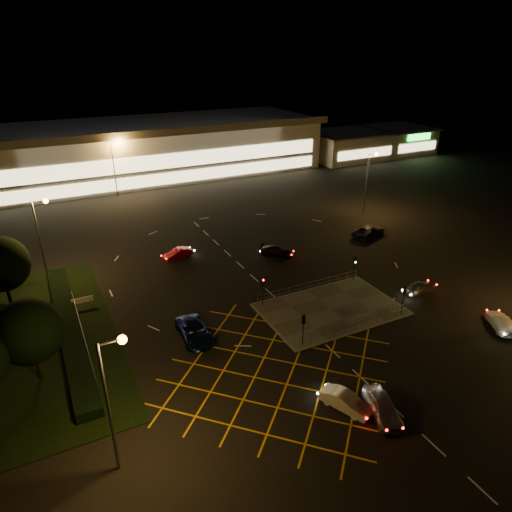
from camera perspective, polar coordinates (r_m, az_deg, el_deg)
name	(u,v)px	position (r m, az deg, el deg)	size (l,w,h in m)	color
ground	(304,305)	(49.35, 6.05, -6.13)	(180.00, 180.00, 0.00)	black
pedestrian_island	(331,309)	(48.93, 9.31, -6.56)	(14.00, 9.00, 0.12)	#4C4944
grass_verge	(13,346)	(48.55, -28.09, -9.85)	(18.00, 30.00, 0.08)	black
hedge	(69,328)	(48.11, -22.30, -8.29)	(2.00, 26.00, 1.00)	black
supermarket	(149,148)	(101.92, -13.23, 12.99)	(72.00, 26.50, 10.50)	beige
retail_unit_a	(347,145)	(115.21, 11.28, 13.43)	(18.80, 14.80, 6.35)	beige
retail_unit_b	(398,139)	(125.50, 17.28, 13.74)	(14.80, 14.80, 6.35)	beige
streetlight_sw	(113,388)	(29.92, -17.49, -15.43)	(1.78, 0.56, 10.03)	slate
streetlight_nw	(42,229)	(56.40, -25.19, 3.03)	(1.78, 0.56, 10.03)	slate
streetlight_ne	(369,175)	(75.49, 13.99, 9.82)	(1.78, 0.56, 10.03)	slate
streetlight_far_left	(116,161)	(86.40, -17.15, 11.32)	(1.78, 0.56, 10.03)	slate
streetlight_far_right	(301,139)	(102.57, 5.67, 14.30)	(1.78, 0.56, 10.03)	slate
signal_sw	(303,324)	(41.99, 5.95, -8.42)	(0.28, 0.30, 3.15)	black
signal_se	(404,294)	(48.74, 18.00, -4.55)	(0.28, 0.30, 3.15)	black
signal_nw	(263,286)	(47.88, 0.85, -3.76)	(0.28, 0.30, 3.15)	black
signal_ne	(355,263)	(53.90, 12.23, -0.91)	(0.28, 0.30, 3.15)	black
tree_c	(1,264)	(53.43, -29.28, -0.89)	(5.76, 5.76, 7.84)	black
tree_e	(29,332)	(40.90, -26.47, -8.46)	(5.40, 5.40, 7.35)	black
car_near_silver	(383,407)	(37.09, 15.55, -17.72)	(1.85, 4.60, 1.57)	#999A9F
car_queue_white	(345,401)	(37.11, 11.10, -17.38)	(1.41, 4.06, 1.34)	silver
car_left_blue	(194,331)	(43.99, -7.72, -9.30)	(2.57, 5.57, 1.55)	#0C1948
car_far_dkgrey	(277,251)	(59.97, 2.63, 0.59)	(1.80, 4.43, 1.29)	black
car_right_silver	(420,288)	(54.30, 19.77, -3.74)	(1.52, 3.77, 1.28)	#999B9F
car_circ_red	(178,253)	(60.22, -9.71, 0.33)	(1.33, 3.81, 1.26)	#A00B12
car_east_grey	(369,231)	(68.09, 13.93, 3.05)	(2.63, 5.71, 1.59)	black
car_approach_white	(502,322)	(51.18, 28.35, -7.26)	(1.84, 4.52, 1.31)	white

